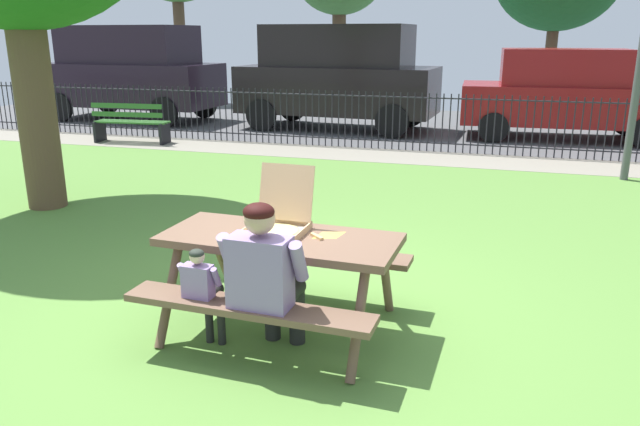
% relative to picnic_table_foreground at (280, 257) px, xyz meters
% --- Properties ---
extents(ground, '(28.00, 11.67, 0.02)m').
position_rel_picnic_table_foreground_xyz_m(ground, '(-0.08, 2.17, -0.61)').
color(ground, '#5A893A').
extents(cobblestone_walkway, '(28.00, 1.40, 0.01)m').
position_rel_picnic_table_foreground_xyz_m(cobblestone_walkway, '(-0.08, 7.30, -0.60)').
color(cobblestone_walkway, gray).
extents(street_asphalt, '(28.00, 6.92, 0.01)m').
position_rel_picnic_table_foreground_xyz_m(street_asphalt, '(-0.08, 11.46, -0.60)').
color(street_asphalt, '#515154').
extents(picnic_table_foreground, '(1.85, 1.55, 0.79)m').
position_rel_picnic_table_foreground_xyz_m(picnic_table_foreground, '(0.00, 0.00, 0.00)').
color(picnic_table_foreground, brown).
rests_on(picnic_table_foreground, ground).
extents(pizza_box_open, '(0.46, 0.53, 0.49)m').
position_rel_picnic_table_foreground_xyz_m(pizza_box_open, '(-0.05, 0.11, 0.27)').
color(pizza_box_open, tan).
rests_on(pizza_box_open, picnic_table_foreground).
extents(pizza_slice_on_table, '(0.26, 0.27, 0.02)m').
position_rel_picnic_table_foreground_xyz_m(pizza_slice_on_table, '(0.34, 0.10, 0.18)').
color(pizza_slice_on_table, yellow).
rests_on(pizza_slice_on_table, picnic_table_foreground).
extents(adult_at_table, '(0.62, 0.60, 1.19)m').
position_rel_picnic_table_foreground_xyz_m(adult_at_table, '(0.08, -0.50, 0.06)').
color(adult_at_table, black).
rests_on(adult_at_table, ground).
extents(child_at_table, '(0.31, 0.30, 0.82)m').
position_rel_picnic_table_foreground_xyz_m(child_at_table, '(-0.39, -0.52, -0.10)').
color(child_at_table, black).
rests_on(child_at_table, ground).
extents(iron_fence_streetside, '(21.03, 0.03, 1.14)m').
position_rel_picnic_table_foreground_xyz_m(iron_fence_streetside, '(-0.08, 8.00, -0.02)').
color(iron_fence_streetside, black).
rests_on(iron_fence_streetside, ground).
extents(park_bench_left, '(1.63, 0.59, 0.85)m').
position_rel_picnic_table_foreground_xyz_m(park_bench_left, '(-6.04, 7.16, -0.18)').
color(park_bench_left, '#31672A').
rests_on(park_bench_left, ground).
extents(parked_car_far_left, '(4.79, 2.25, 2.46)m').
position_rel_picnic_table_foreground_xyz_m(parked_car_far_left, '(-8.08, 10.39, 0.71)').
color(parked_car_far_left, black).
rests_on(parked_car_far_left, ground).
extents(parked_car_left, '(4.80, 2.28, 2.46)m').
position_rel_picnic_table_foreground_xyz_m(parked_car_left, '(-2.36, 10.39, 0.71)').
color(parked_car_left, black).
rests_on(parked_car_left, ground).
extents(parked_car_center, '(4.47, 2.07, 1.94)m').
position_rel_picnic_table_foreground_xyz_m(parked_car_center, '(2.78, 10.39, 0.41)').
color(parked_car_center, maroon).
rests_on(parked_car_center, ground).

